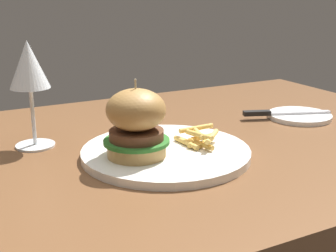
{
  "coord_description": "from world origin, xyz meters",
  "views": [
    {
      "loc": [
        -0.39,
        -0.74,
        1.02
      ],
      "look_at": [
        -0.02,
        -0.04,
        0.78
      ],
      "focal_mm": 50.0,
      "sensor_mm": 36.0,
      "label": 1
    }
  ],
  "objects": [
    {
      "name": "dining_table",
      "position": [
        0.0,
        0.0,
        0.64
      ],
      "size": [
        1.21,
        0.77,
        0.74
      ],
      "color": "brown",
      "rests_on": "ground"
    },
    {
      "name": "main_plate",
      "position": [
        -0.04,
        -0.07,
        0.75
      ],
      "size": [
        0.29,
        0.29,
        0.01
      ],
      "primitive_type": "cylinder",
      "color": "white",
      "rests_on": "dining_table"
    },
    {
      "name": "burger_sandwich",
      "position": [
        -0.1,
        -0.08,
        0.81
      ],
      "size": [
        0.11,
        0.11,
        0.13
      ],
      "color": "tan",
      "rests_on": "main_plate"
    },
    {
      "name": "fries_pile",
      "position": [
        0.02,
        -0.07,
        0.77
      ],
      "size": [
        0.08,
        0.09,
        0.03
      ],
      "color": "gold",
      "rests_on": "main_plate"
    },
    {
      "name": "wine_glass",
      "position": [
        -0.23,
        0.09,
        0.88
      ],
      "size": [
        0.07,
        0.07,
        0.19
      ],
      "color": "silver",
      "rests_on": "dining_table"
    },
    {
      "name": "bread_plate",
      "position": [
        0.34,
        0.01,
        0.74
      ],
      "size": [
        0.14,
        0.14,
        0.01
      ],
      "primitive_type": "cylinder",
      "color": "white",
      "rests_on": "dining_table"
    },
    {
      "name": "table_knife",
      "position": [
        0.29,
        0.03,
        0.75
      ],
      "size": [
        0.19,
        0.08,
        0.01
      ],
      "color": "silver",
      "rests_on": "bread_plate"
    }
  ]
}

